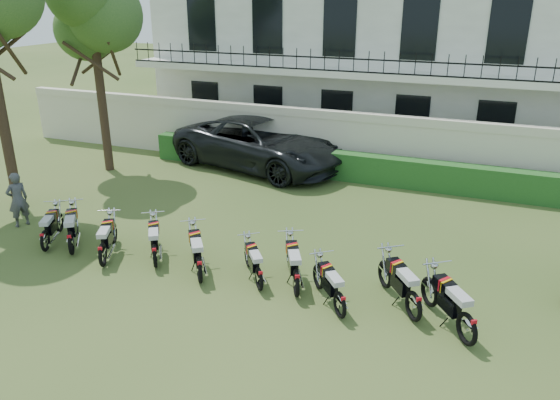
% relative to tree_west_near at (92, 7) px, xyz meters
% --- Properties ---
extents(ground, '(100.00, 100.00, 0.00)m').
position_rel_tree_west_near_xyz_m(ground, '(8.96, -5.00, -5.89)').
color(ground, '#385020').
rests_on(ground, ground).
extents(perimeter_wall, '(30.00, 0.35, 2.30)m').
position_rel_tree_west_near_xyz_m(perimeter_wall, '(8.96, 3.00, -4.72)').
color(perimeter_wall, beige).
rests_on(perimeter_wall, ground).
extents(hedge, '(18.00, 0.60, 1.00)m').
position_rel_tree_west_near_xyz_m(hedge, '(9.96, 2.20, -5.39)').
color(hedge, '#204E1B').
rests_on(hedge, ground).
extents(building, '(20.40, 9.60, 7.40)m').
position_rel_tree_west_near_xyz_m(building, '(8.96, 8.96, -2.18)').
color(building, white).
rests_on(building, ground).
extents(tree_west_near, '(3.40, 3.20, 7.90)m').
position_rel_tree_west_near_xyz_m(tree_west_near, '(0.00, 0.00, 0.00)').
color(tree_west_near, '#473323').
rests_on(tree_west_near, ground).
extents(motorcycle_0, '(0.90, 1.66, 0.98)m').
position_rel_tree_west_near_xyz_m(motorcycle_0, '(2.92, -6.40, -5.43)').
color(motorcycle_0, black).
rests_on(motorcycle_0, ground).
extents(motorcycle_1, '(1.25, 1.64, 1.07)m').
position_rel_tree_west_near_xyz_m(motorcycle_1, '(3.69, -6.30, -5.39)').
color(motorcycle_1, black).
rests_on(motorcycle_1, ground).
extents(motorcycle_2, '(0.96, 1.75, 1.04)m').
position_rel_tree_west_near_xyz_m(motorcycle_2, '(4.87, -6.52, -5.41)').
color(motorcycle_2, black).
rests_on(motorcycle_2, ground).
extents(motorcycle_3, '(1.11, 1.61, 1.02)m').
position_rel_tree_west_near_xyz_m(motorcycle_3, '(6.09, -6.09, -5.42)').
color(motorcycle_3, black).
rests_on(motorcycle_3, ground).
extents(motorcycle_4, '(1.23, 1.68, 1.09)m').
position_rel_tree_west_near_xyz_m(motorcycle_4, '(7.49, -6.35, -5.39)').
color(motorcycle_4, black).
rests_on(motorcycle_4, ground).
extents(motorcycle_5, '(1.12, 1.43, 0.95)m').
position_rel_tree_west_near_xyz_m(motorcycle_5, '(8.92, -6.15, -5.45)').
color(motorcycle_5, black).
rests_on(motorcycle_5, ground).
extents(motorcycle_6, '(1.00, 1.80, 1.07)m').
position_rel_tree_west_near_xyz_m(motorcycle_6, '(9.80, -6.09, -5.39)').
color(motorcycle_6, black).
rests_on(motorcycle_6, ground).
extents(motorcycle_7, '(1.21, 1.48, 0.99)m').
position_rel_tree_west_near_xyz_m(motorcycle_7, '(10.93, -6.55, -5.43)').
color(motorcycle_7, black).
rests_on(motorcycle_7, ground).
extents(motorcycle_8, '(1.28, 1.72, 1.11)m').
position_rel_tree_west_near_xyz_m(motorcycle_8, '(12.37, -6.10, -5.37)').
color(motorcycle_8, black).
rests_on(motorcycle_8, ground).
extents(motorcycle_9, '(1.32, 1.74, 1.14)m').
position_rel_tree_west_near_xyz_m(motorcycle_9, '(13.45, -6.55, -5.36)').
color(motorcycle_9, black).
rests_on(motorcycle_9, ground).
extents(suv, '(7.44, 4.76, 1.91)m').
position_rel_tree_west_near_xyz_m(suv, '(5.21, 2.38, -4.93)').
color(suv, black).
rests_on(suv, ground).
extents(inspector, '(0.60, 0.70, 1.62)m').
position_rel_tree_west_near_xyz_m(inspector, '(0.99, -5.32, -5.08)').
color(inspector, '#515156').
rests_on(inspector, ground).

